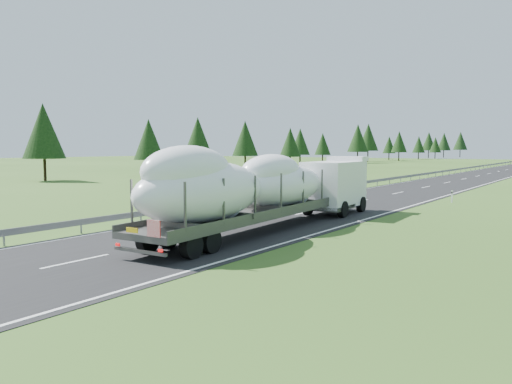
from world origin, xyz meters
The scene contains 5 objects.
ground centered at (0.00, 0.00, 0.00)m, with size 400.00×400.00×0.00m, color #30511B.
road_surface centered at (0.00, 100.00, 0.01)m, with size 10.00×400.00×0.02m, color black.
guardrail centered at (-5.30, 99.94, 0.60)m, with size 0.10×400.00×0.76m.
tree_line_left centered at (-43.71, 114.29, 6.68)m, with size 14.03×273.19×12.10m.
boat_truck centered at (1.77, 10.24, 2.38)m, with size 3.84×20.52×4.50m.
Camera 1 is at (16.60, -11.44, 4.38)m, focal length 35.00 mm.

